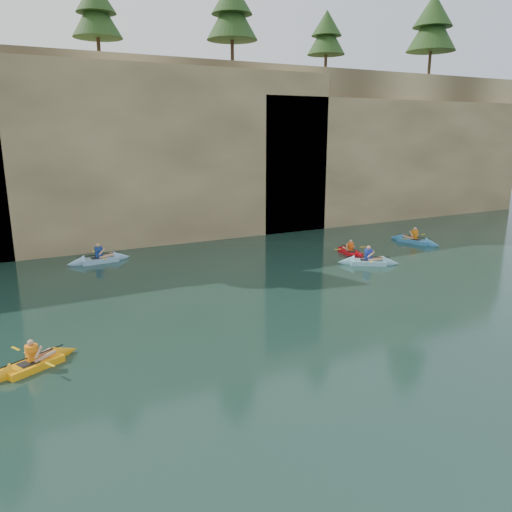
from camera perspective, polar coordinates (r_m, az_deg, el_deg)
name	(u,v)px	position (r m, az deg, el deg)	size (l,w,h in m)	color
ground	(355,419)	(13.59, 11.23, -17.77)	(160.00, 160.00, 0.00)	black
cliff	(105,146)	(39.60, -16.91, 11.91)	(70.00, 16.00, 12.00)	tan
cliff_slab_center	(160,154)	(32.89, -10.89, 11.40)	(24.00, 2.40, 11.40)	tan
cliff_slab_east	(399,158)	(43.15, 15.98, 10.67)	(26.00, 2.40, 9.84)	tan
sea_cave_center	(68,227)	(31.50, -20.70, 3.11)	(3.50, 1.00, 3.20)	black
sea_cave_east	(274,201)	(35.75, 2.12, 6.28)	(5.00, 1.00, 4.50)	black
kayaker_orange	(33,364)	(17.15, -24.13, -11.19)	(3.08, 2.11, 1.18)	orange
kayaker_ltblue_near	(368,262)	(27.97, 12.68, -0.64)	(3.24, 2.43, 1.32)	#80BDD7
kayaker_red_far	(350,252)	(30.07, 10.73, 0.44)	(2.18, 3.03, 1.09)	red
kayaker_ltblue_mid	(99,259)	(29.09, -17.48, -0.38)	(3.58, 2.61, 1.34)	#7BA9CF
kayaker_blue_east	(414,241)	(34.16, 17.62, 1.69)	(2.48, 3.72, 1.29)	#3881BF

